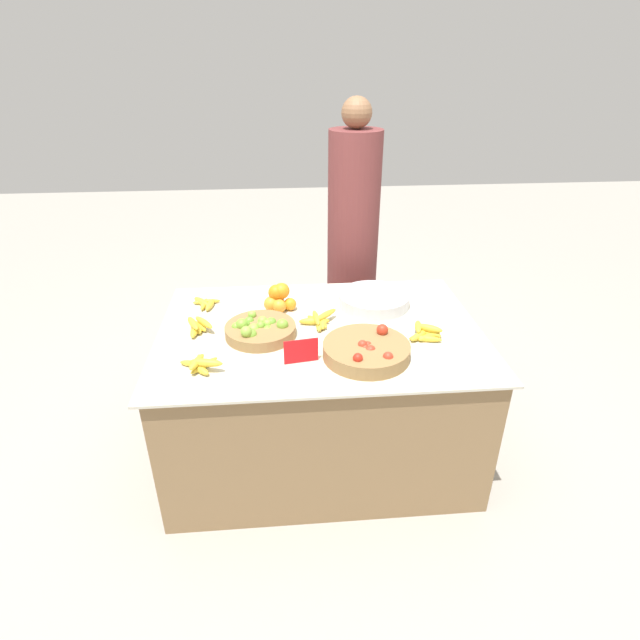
{
  "coord_description": "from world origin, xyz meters",
  "views": [
    {
      "loc": [
        -0.18,
        -2.07,
        1.87
      ],
      "look_at": [
        0.0,
        0.0,
        0.77
      ],
      "focal_mm": 28.0,
      "sensor_mm": 36.0,
      "label": 1
    }
  ],
  "objects_px": {
    "lime_bowl": "(260,330)",
    "vendor_person": "(352,252)",
    "tomato_basket": "(366,350)",
    "metal_bowl": "(374,300)",
    "price_sign": "(301,351)"
  },
  "relations": [
    {
      "from": "tomato_basket",
      "to": "metal_bowl",
      "type": "bearing_deg",
      "value": 75.97
    },
    {
      "from": "price_sign",
      "to": "metal_bowl",
      "type": "bearing_deg",
      "value": 42.91
    },
    {
      "from": "price_sign",
      "to": "vendor_person",
      "type": "distance_m",
      "value": 1.22
    },
    {
      "from": "lime_bowl",
      "to": "tomato_basket",
      "type": "xyz_separation_m",
      "value": [
        0.46,
        -0.23,
        0.0
      ]
    },
    {
      "from": "metal_bowl",
      "to": "vendor_person",
      "type": "bearing_deg",
      "value": 91.93
    },
    {
      "from": "price_sign",
      "to": "tomato_basket",
      "type": "bearing_deg",
      "value": -5.27
    },
    {
      "from": "tomato_basket",
      "to": "lime_bowl",
      "type": "bearing_deg",
      "value": 153.74
    },
    {
      "from": "tomato_basket",
      "to": "vendor_person",
      "type": "bearing_deg",
      "value": 84.86
    },
    {
      "from": "lime_bowl",
      "to": "metal_bowl",
      "type": "distance_m",
      "value": 0.64
    },
    {
      "from": "lime_bowl",
      "to": "vendor_person",
      "type": "relative_size",
      "value": 0.19
    },
    {
      "from": "price_sign",
      "to": "lime_bowl",
      "type": "bearing_deg",
      "value": 117.33
    },
    {
      "from": "price_sign",
      "to": "vendor_person",
      "type": "bearing_deg",
      "value": 62.78
    },
    {
      "from": "lime_bowl",
      "to": "vendor_person",
      "type": "xyz_separation_m",
      "value": [
        0.56,
        0.91,
        0.03
      ]
    },
    {
      "from": "metal_bowl",
      "to": "price_sign",
      "type": "height_order",
      "value": "price_sign"
    },
    {
      "from": "lime_bowl",
      "to": "tomato_basket",
      "type": "relative_size",
      "value": 0.87
    }
  ]
}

